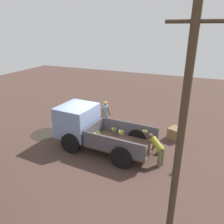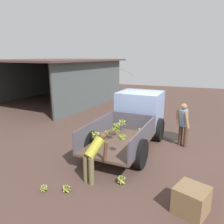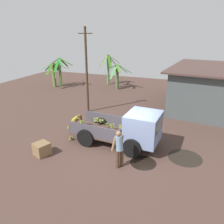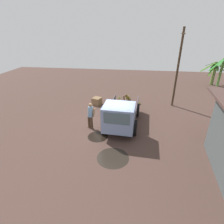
{
  "view_description": "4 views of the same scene",
  "coord_description": "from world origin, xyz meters",
  "px_view_note": "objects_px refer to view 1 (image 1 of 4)",
  "views": [
    {
      "loc": [
        -4.65,
        8.63,
        5.43
      ],
      "look_at": [
        -0.73,
        -0.42,
        1.58
      ],
      "focal_mm": 35.0,
      "sensor_mm": 36.0,
      "label": 1
    },
    {
      "loc": [
        -8.25,
        -1.75,
        3.4
      ],
      "look_at": [
        -0.18,
        1.33,
        1.2
      ],
      "focal_mm": 35.0,
      "sensor_mm": 36.0,
      "label": 2
    },
    {
      "loc": [
        2.85,
        -9.33,
        5.72
      ],
      "look_at": [
        -1.2,
        1.15,
        1.5
      ],
      "focal_mm": 35.0,
      "sensor_mm": 36.0,
      "label": 3
    },
    {
      "loc": [
        9.68,
        1.19,
        5.8
      ],
      "look_at": [
        0.16,
        -0.09,
        1.23
      ],
      "focal_mm": 28.0,
      "sensor_mm": 36.0,
      "label": 4
    }
  ],
  "objects_px": {
    "person_worker_loading": "(157,148)",
    "banana_bunch_on_ground_1": "(158,152)",
    "banana_bunch_on_ground_2": "(174,172)",
    "utility_pole": "(179,147)",
    "wooden_crate_0": "(176,134)",
    "person_foreground_visitor": "(105,114)",
    "cargo_truck": "(86,125)",
    "banana_bunch_on_ground_0": "(176,182)"
  },
  "relations": [
    {
      "from": "person_worker_loading",
      "to": "banana_bunch_on_ground_1",
      "type": "height_order",
      "value": "person_worker_loading"
    },
    {
      "from": "person_worker_loading",
      "to": "banana_bunch_on_ground_2",
      "type": "xyz_separation_m",
      "value": [
        -0.8,
        0.42,
        -0.67
      ]
    },
    {
      "from": "utility_pole",
      "to": "wooden_crate_0",
      "type": "relative_size",
      "value": 8.93
    },
    {
      "from": "person_worker_loading",
      "to": "banana_bunch_on_ground_2",
      "type": "bearing_deg",
      "value": 172.05
    },
    {
      "from": "person_foreground_visitor",
      "to": "banana_bunch_on_ground_1",
      "type": "height_order",
      "value": "person_foreground_visitor"
    },
    {
      "from": "person_foreground_visitor",
      "to": "banana_bunch_on_ground_2",
      "type": "height_order",
      "value": "person_foreground_visitor"
    },
    {
      "from": "cargo_truck",
      "to": "banana_bunch_on_ground_1",
      "type": "bearing_deg",
      "value": -167.94
    },
    {
      "from": "person_worker_loading",
      "to": "banana_bunch_on_ground_0",
      "type": "relative_size",
      "value": 6.14
    },
    {
      "from": "wooden_crate_0",
      "to": "banana_bunch_on_ground_2",
      "type": "bearing_deg",
      "value": 96.81
    },
    {
      "from": "utility_pole",
      "to": "banana_bunch_on_ground_2",
      "type": "xyz_separation_m",
      "value": [
        0.32,
        -3.27,
        -2.95
      ]
    },
    {
      "from": "banana_bunch_on_ground_1",
      "to": "banana_bunch_on_ground_2",
      "type": "xyz_separation_m",
      "value": [
        -0.88,
        1.2,
        -0.01
      ]
    },
    {
      "from": "cargo_truck",
      "to": "utility_pole",
      "type": "distance_m",
      "value": 6.42
    },
    {
      "from": "banana_bunch_on_ground_0",
      "to": "wooden_crate_0",
      "type": "distance_m",
      "value": 3.63
    },
    {
      "from": "person_foreground_visitor",
      "to": "wooden_crate_0",
      "type": "distance_m",
      "value": 3.91
    },
    {
      "from": "person_foreground_visitor",
      "to": "cargo_truck",
      "type": "bearing_deg",
      "value": -61.68
    },
    {
      "from": "banana_bunch_on_ground_2",
      "to": "person_foreground_visitor",
      "type": "bearing_deg",
      "value": -31.6
    },
    {
      "from": "cargo_truck",
      "to": "banana_bunch_on_ground_0",
      "type": "relative_size",
      "value": 21.81
    },
    {
      "from": "person_foreground_visitor",
      "to": "person_worker_loading",
      "type": "height_order",
      "value": "person_foreground_visitor"
    },
    {
      "from": "person_worker_loading",
      "to": "banana_bunch_on_ground_2",
      "type": "distance_m",
      "value": 1.13
    },
    {
      "from": "utility_pole",
      "to": "banana_bunch_on_ground_0",
      "type": "bearing_deg",
      "value": -86.8
    },
    {
      "from": "cargo_truck",
      "to": "wooden_crate_0",
      "type": "bearing_deg",
      "value": -146.02
    },
    {
      "from": "person_foreground_visitor",
      "to": "person_worker_loading",
      "type": "distance_m",
      "value": 4.02
    },
    {
      "from": "cargo_truck",
      "to": "person_foreground_visitor",
      "type": "bearing_deg",
      "value": -90.29
    },
    {
      "from": "cargo_truck",
      "to": "wooden_crate_0",
      "type": "distance_m",
      "value": 4.64
    },
    {
      "from": "person_foreground_visitor",
      "to": "person_worker_loading",
      "type": "xyz_separation_m",
      "value": [
        -3.38,
        2.16,
        -0.17
      ]
    },
    {
      "from": "person_worker_loading",
      "to": "wooden_crate_0",
      "type": "xyz_separation_m",
      "value": [
        -0.45,
        -2.6,
        -0.47
      ]
    },
    {
      "from": "person_worker_loading",
      "to": "wooden_crate_0",
      "type": "bearing_deg",
      "value": -80.4
    },
    {
      "from": "utility_pole",
      "to": "person_foreground_visitor",
      "type": "bearing_deg",
      "value": -52.36
    },
    {
      "from": "banana_bunch_on_ground_1",
      "to": "banana_bunch_on_ground_2",
      "type": "bearing_deg",
      "value": 126.23
    },
    {
      "from": "utility_pole",
      "to": "banana_bunch_on_ground_0",
      "type": "height_order",
      "value": "utility_pole"
    },
    {
      "from": "banana_bunch_on_ground_1",
      "to": "banana_bunch_on_ground_2",
      "type": "relative_size",
      "value": 1.15
    },
    {
      "from": "person_worker_loading",
      "to": "banana_bunch_on_ground_2",
      "type": "relative_size",
      "value": 6.06
    },
    {
      "from": "person_worker_loading",
      "to": "banana_bunch_on_ground_0",
      "type": "distance_m",
      "value": 1.55
    },
    {
      "from": "utility_pole",
      "to": "wooden_crate_0",
      "type": "xyz_separation_m",
      "value": [
        0.68,
        -6.28,
        -2.76
      ]
    },
    {
      "from": "banana_bunch_on_ground_0",
      "to": "banana_bunch_on_ground_2",
      "type": "distance_m",
      "value": 0.6
    },
    {
      "from": "utility_pole",
      "to": "person_foreground_visitor",
      "type": "xyz_separation_m",
      "value": [
        4.51,
        -5.84,
        -2.11
      ]
    },
    {
      "from": "cargo_truck",
      "to": "person_worker_loading",
      "type": "xyz_separation_m",
      "value": [
        -3.51,
        0.28,
        -0.26
      ]
    },
    {
      "from": "utility_pole",
      "to": "person_foreground_visitor",
      "type": "distance_m",
      "value": 7.68
    },
    {
      "from": "cargo_truck",
      "to": "person_foreground_visitor",
      "type": "distance_m",
      "value": 1.89
    },
    {
      "from": "banana_bunch_on_ground_2",
      "to": "wooden_crate_0",
      "type": "relative_size",
      "value": 0.33
    },
    {
      "from": "person_worker_loading",
      "to": "person_foreground_visitor",
      "type": "bearing_deg",
      "value": -13.24
    },
    {
      "from": "cargo_truck",
      "to": "banana_bunch_on_ground_1",
      "type": "distance_m",
      "value": 3.59
    }
  ]
}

